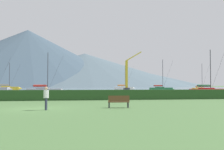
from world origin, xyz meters
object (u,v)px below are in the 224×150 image
object	(u,v)px
sailboat_slip_0	(45,91)
sailboat_slip_6	(161,89)
person_seated_viewer	(46,96)
sailboat_slip_9	(201,89)
sailboat_slip_3	(124,88)
park_bench_near_path	(119,101)
sailboat_slip_1	(8,88)
sailboat_slip_2	(209,91)
dock_crane	(127,77)

from	to	relation	value
sailboat_slip_0	sailboat_slip_6	world-z (taller)	sailboat_slip_6
person_seated_viewer	sailboat_slip_9	bearing A→B (deg)	60.65
sailboat_slip_3	sailboat_slip_9	distance (m)	29.31
sailboat_slip_0	sailboat_slip_9	size ratio (longest dim) A/B	0.93
sailboat_slip_9	park_bench_near_path	bearing A→B (deg)	-122.97
sailboat_slip_1	sailboat_slip_2	bearing A→B (deg)	-54.51
sailboat_slip_0	dock_crane	bearing A→B (deg)	60.41
sailboat_slip_2	sailboat_slip_6	size ratio (longest dim) A/B	0.91
sailboat_slip_9	sailboat_slip_1	bearing A→B (deg)	166.64
sailboat_slip_2	sailboat_slip_9	bearing A→B (deg)	59.09
sailboat_slip_1	sailboat_slip_2	xyz separation A→B (m)	(48.35, -50.53, -0.09)
sailboat_slip_0	sailboat_slip_3	bearing A→B (deg)	64.27
park_bench_near_path	sailboat_slip_6	bearing A→B (deg)	69.62
sailboat_slip_3	person_seated_viewer	world-z (taller)	sailboat_slip_3
sailboat_slip_9	person_seated_viewer	xyz separation A→B (m)	(-45.24, -62.77, 0.42)
sailboat_slip_2	person_seated_viewer	bearing A→B (deg)	-140.29
sailboat_slip_1	sailboat_slip_0	bearing A→B (deg)	-76.65
sailboat_slip_3	person_seated_viewer	xyz separation A→B (m)	(-22.58, -81.36, 0.29)
sailboat_slip_2	dock_crane	distance (m)	47.42
sailboat_slip_9	dock_crane	distance (m)	26.06
sailboat_slip_2	dock_crane	xyz separation A→B (m)	(-5.69, 46.90, 4.07)
sailboat_slip_2	park_bench_near_path	distance (m)	34.97
sailboat_slip_6	park_bench_near_path	xyz separation A→B (m)	(-23.48, -55.35, -0.11)
sailboat_slip_2	sailboat_slip_3	distance (m)	54.03
sailboat_slip_3	dock_crane	world-z (taller)	dock_crane
sailboat_slip_3	sailboat_slip_6	xyz separation A→B (m)	(6.31, -25.05, -0.04)
sailboat_slip_0	sailboat_slip_9	world-z (taller)	sailboat_slip_9
person_seated_viewer	dock_crane	world-z (taller)	dock_crane
sailboat_slip_2	dock_crane	size ratio (longest dim) A/B	0.60
sailboat_slip_3	park_bench_near_path	size ratio (longest dim) A/B	5.75
sailboat_slip_0	dock_crane	distance (m)	47.08
sailboat_slip_6	sailboat_slip_9	distance (m)	17.58
sailboat_slip_9	sailboat_slip_6	bearing A→B (deg)	-158.60
sailboat_slip_2	sailboat_slip_6	world-z (taller)	sailboat_slip_6
sailboat_slip_2	person_seated_viewer	size ratio (longest dim) A/B	5.26
sailboat_slip_0	person_seated_viewer	xyz separation A→B (m)	(3.33, -35.26, 0.33)
sailboat_slip_3	sailboat_slip_6	size ratio (longest dim) A/B	1.00
sailboat_slip_1	sailboat_slip_9	world-z (taller)	sailboat_slip_1
sailboat_slip_2	sailboat_slip_3	size ratio (longest dim) A/B	0.91
sailboat_slip_1	dock_crane	xyz separation A→B (m)	(42.66, -3.63, 3.98)
dock_crane	person_seated_viewer	bearing A→B (deg)	-106.69
sailboat_slip_9	person_seated_viewer	size ratio (longest dim) A/B	5.51
sailboat_slip_1	sailboat_slip_9	distance (m)	67.32
sailboat_slip_1	park_bench_near_path	xyz separation A→B (m)	(25.72, -77.18, -0.21)
sailboat_slip_2	sailboat_slip_3	xyz separation A→B (m)	(-5.46, 53.75, 0.04)
sailboat_slip_0	sailboat_slip_6	xyz separation A→B (m)	(32.22, 21.05, -0.00)
sailboat_slip_9	dock_crane	bearing A→B (deg)	152.68
sailboat_slip_2	park_bench_near_path	xyz separation A→B (m)	(-22.63, -26.65, -0.11)
sailboat_slip_2	person_seated_viewer	distance (m)	39.35
sailboat_slip_6	dock_crane	bearing A→B (deg)	114.45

